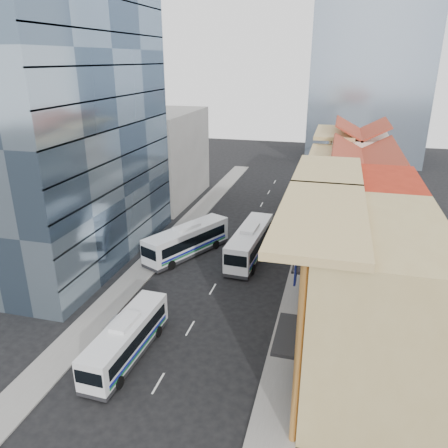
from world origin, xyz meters
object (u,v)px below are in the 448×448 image
(office_tower, at_px, (67,125))
(sedan_left, at_px, (116,328))
(bus_left_far, at_px, (187,240))
(bus_left_near, at_px, (127,338))
(bus_right, at_px, (250,242))
(shophouse_tan, at_px, (372,308))

(office_tower, relative_size, sedan_left, 6.52)
(bus_left_far, distance_m, sedan_left, 16.76)
(bus_left_near, xyz_separation_m, bus_right, (5.51, 20.00, 0.30))
(bus_left_far, bearing_deg, bus_left_near, -59.32)
(shophouse_tan, distance_m, bus_left_far, 25.96)
(shophouse_tan, bearing_deg, bus_left_near, -174.29)
(bus_right, bearing_deg, bus_left_near, -102.33)
(bus_right, bearing_deg, bus_left_far, -167.66)
(shophouse_tan, bearing_deg, sedan_left, 178.90)
(shophouse_tan, relative_size, bus_left_far, 1.20)
(sedan_left, bearing_deg, shophouse_tan, 2.51)
(shophouse_tan, height_order, bus_right, shophouse_tan)
(bus_right, relative_size, sedan_left, 2.62)
(bus_left_near, relative_size, sedan_left, 2.21)
(shophouse_tan, xyz_separation_m, bus_right, (-11.92, 18.26, -4.07))
(bus_left_near, height_order, sedan_left, bus_left_near)
(office_tower, relative_size, bus_right, 2.49)
(bus_left_far, bearing_deg, sedan_left, -65.74)
(sedan_left, bearing_deg, bus_right, 70.65)
(shophouse_tan, xyz_separation_m, office_tower, (-31.00, 14.00, 9.00))
(bus_left_near, bearing_deg, sedan_left, 136.60)
(shophouse_tan, height_order, office_tower, office_tower)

